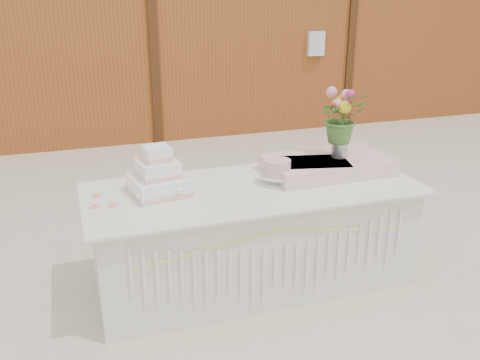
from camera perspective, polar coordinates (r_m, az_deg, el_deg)
name	(u,v)px	position (r m, az deg, el deg)	size (l,w,h in m)	color
ground	(252,281)	(4.18, 1.32, -10.68)	(80.00, 80.00, 0.00)	beige
barn	(131,13)	(9.45, -11.52, 17.09)	(12.60, 4.60, 3.30)	brown
cake_table	(253,236)	(3.99, 1.39, -5.94)	(2.40, 1.00, 0.77)	silver
wedding_cake	(158,177)	(3.74, -8.74, 0.27)	(0.43, 0.43, 0.34)	white
pink_cake_stand	(277,170)	(3.89, 3.98, 1.03)	(0.25, 0.25, 0.18)	silver
satin_runner	(327,165)	(4.17, 9.29, 1.59)	(0.94, 0.54, 0.12)	beige
flower_vase	(340,146)	(4.17, 10.60, 3.54)	(0.12, 0.12, 0.17)	#A4A4A8
bouquet	(342,111)	(4.10, 10.85, 7.23)	(0.35, 0.30, 0.39)	#436F2C
loose_flowers	(102,204)	(3.65, -14.49, -2.47)	(0.15, 0.37, 0.02)	pink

